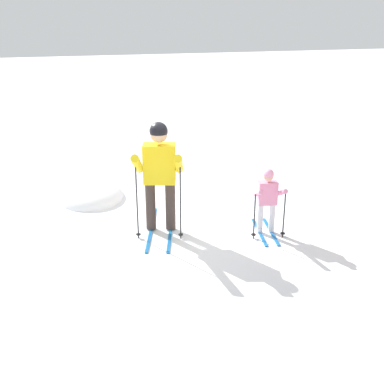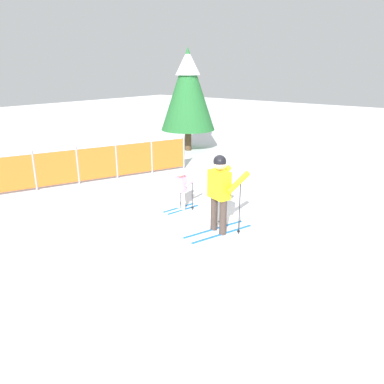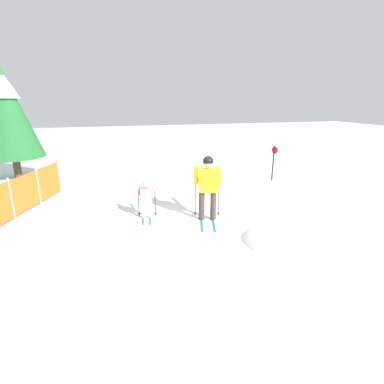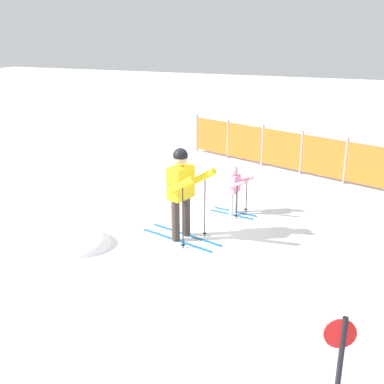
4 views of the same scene
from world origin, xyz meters
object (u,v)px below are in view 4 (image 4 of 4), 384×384
at_px(skier_adult, 182,186).
at_px(skier_child, 235,187).
at_px(safety_fence, 282,149).
at_px(trail_marker, 338,368).

distance_m(skier_adult, skier_child, 1.64).
bearing_deg(safety_fence, skier_adult, -98.29).
relative_size(safety_fence, trail_marker, 4.23).
bearing_deg(skier_adult, trail_marker, -34.25).
bearing_deg(trail_marker, skier_adult, 129.45).
distance_m(skier_child, trail_marker, 5.75).
relative_size(skier_child, trail_marker, 0.75).
height_order(skier_child, trail_marker, trail_marker).
bearing_deg(safety_fence, trail_marker, -75.29).
xyz_separation_m(safety_fence, trail_marker, (2.29, -8.71, 0.27)).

